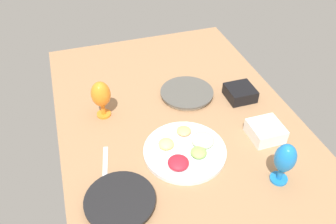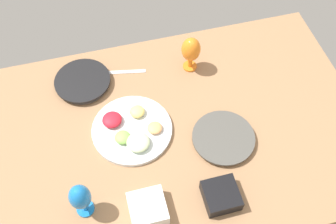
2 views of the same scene
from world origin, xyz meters
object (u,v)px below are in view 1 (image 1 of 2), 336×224
Objects in this scene: fruit_platter at (186,150)px; hurricane_glass_orange at (101,95)px; hurricane_glass_blue at (285,160)px; square_bowl_white at (266,130)px; dinner_plate_left at (120,202)px; square_bowl_black at (240,92)px; dinner_plate_right at (187,93)px.

hurricane_glass_orange is at bearing 39.86° from fruit_platter.
hurricane_glass_orange is (32.90, 27.47, 9.54)cm from fruit_platter.
hurricane_glass_blue is 1.36× the size of square_bowl_white.
fruit_platter is (16.03, -30.01, 0.12)cm from dinner_plate_left.
hurricane_glass_orange is 1.36× the size of square_bowl_white.
square_bowl_white is 1.04× the size of square_bowl_black.
square_bowl_black is (49.05, -8.54, -7.78)cm from hurricane_glass_blue.
dinner_plate_left is 34.02cm from fruit_platter.
dinner_plate_right is 0.77× the size of fruit_platter.
square_bowl_black is (-9.22, -23.49, 1.90)cm from dinner_plate_right.
square_bowl_white is (21.92, -6.56, -7.59)cm from hurricane_glass_blue.
hurricane_glass_blue is at bearing -96.99° from dinner_plate_left.
hurricane_glass_blue is at bearing -129.54° from fruit_platter.
hurricane_glass_orange and hurricane_glass_blue have the same top height.
square_bowl_black is at bearing -54.68° from fruit_platter.
fruit_platter reaches higher than dinner_plate_right.
dinner_plate_right is at bearing -40.11° from dinner_plate_left.
dinner_plate_left is 49.94cm from hurricane_glass_orange.
hurricane_glass_orange is 1.40× the size of square_bowl_black.
square_bowl_black is (41.94, -66.59, 1.67)cm from dinner_plate_left.
fruit_platter is 44.85cm from square_bowl_black.
fruit_platter is at bearing 159.57° from dinner_plate_right.
fruit_platter is at bearing 125.32° from square_bowl_black.
fruit_platter is 1.86× the size of hurricane_glass_orange.
dinner_plate_right is 1.43× the size of hurricane_glass_blue.
hurricane_glass_blue is at bearing -135.28° from hurricane_glass_orange.
dinner_plate_left is at bearing 102.91° from square_bowl_white.
dinner_plate_right is 42.28cm from square_bowl_white.
square_bowl_white is (-34.12, -62.06, -7.81)cm from hurricane_glass_orange.
dinner_plate_right is at bearing -86.85° from hurricane_glass_orange.
square_bowl_black is at bearing -111.43° from dinner_plate_right.
dinner_plate_left reaches higher than dinner_plate_right.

